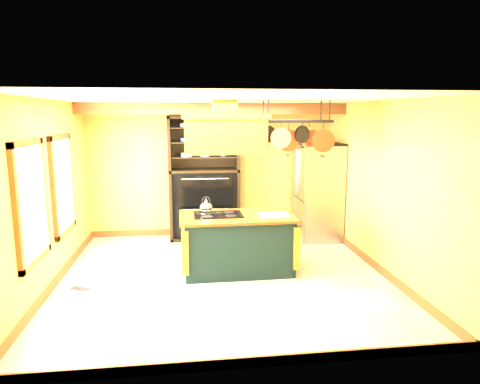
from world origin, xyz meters
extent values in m
plane|color=beige|center=(0.00, 0.00, 0.00)|extent=(5.00, 5.00, 0.00)
plane|color=white|center=(0.00, 0.00, 2.70)|extent=(5.00, 5.00, 0.00)
cube|color=#E7AA54|center=(0.00, 2.50, 1.35)|extent=(5.00, 0.02, 2.70)
cube|color=#E7AA54|center=(0.00, -2.50, 1.35)|extent=(5.00, 0.02, 2.70)
cube|color=#E7AA54|center=(-2.50, 0.00, 1.35)|extent=(0.02, 5.00, 2.70)
cube|color=#E7AA54|center=(2.50, 0.00, 1.35)|extent=(0.02, 5.00, 2.70)
cube|color=brown|center=(0.00, 1.70, 2.59)|extent=(5.00, 0.15, 0.20)
cube|color=brown|center=(-2.47, -0.80, 1.40)|extent=(0.06, 1.06, 1.56)
cube|color=white|center=(-2.44, -0.80, 1.40)|extent=(0.02, 0.85, 1.34)
cube|color=brown|center=(-2.47, 0.60, 1.40)|extent=(0.06, 1.06, 1.56)
cube|color=white|center=(-2.44, 0.60, 1.40)|extent=(0.02, 0.85, 1.34)
cube|color=#12272A|center=(0.25, 0.21, 0.44)|extent=(1.69, 0.93, 0.88)
cube|color=brown|center=(0.25, 0.21, 0.90)|extent=(1.84, 1.04, 0.04)
cube|color=black|center=(-0.05, 0.25, 0.93)|extent=(0.77, 0.54, 0.01)
ellipsoid|color=silver|center=(-0.24, 0.37, 1.03)|extent=(0.20, 0.20, 0.16)
cube|color=white|center=(0.81, 0.13, 0.93)|extent=(0.46, 0.36, 0.02)
cube|color=#A58429|center=(0.05, 0.21, 2.16)|extent=(1.22, 0.65, 0.51)
cube|color=brown|center=(0.05, 0.21, 2.45)|extent=(1.29, 0.73, 0.08)
cube|color=#A58429|center=(0.05, 0.21, 2.56)|extent=(0.35, 0.35, 0.29)
cube|color=black|center=(1.15, 0.21, 2.38)|extent=(1.04, 0.52, 0.04)
cylinder|color=black|center=(0.68, 0.00, 2.54)|extent=(0.02, 0.02, 0.32)
cylinder|color=black|center=(1.62, 0.41, 2.54)|extent=(0.02, 0.02, 0.32)
cylinder|color=black|center=(0.73, 0.31, 2.18)|extent=(0.27, 0.04, 0.27)
cylinder|color=silver|center=(0.90, 0.10, 2.13)|extent=(0.31, 0.04, 0.31)
cylinder|color=#B6422D|center=(1.07, 0.31, 2.08)|extent=(0.35, 0.04, 0.35)
cylinder|color=black|center=(1.23, 0.10, 2.18)|extent=(0.27, 0.04, 0.27)
cylinder|color=silver|center=(1.40, 0.31, 2.13)|extent=(0.31, 0.04, 0.31)
cylinder|color=#B6422D|center=(1.57, 0.10, 2.08)|extent=(0.35, 0.04, 0.35)
cube|color=#9899A0|center=(2.08, 1.90, 0.95)|extent=(0.79, 0.97, 1.90)
cube|color=#9899A0|center=(1.67, 1.66, 1.37)|extent=(0.03, 0.47, 1.02)
cube|color=#9899A0|center=(1.67, 2.14, 1.37)|extent=(0.03, 0.47, 1.02)
cube|color=#9899A0|center=(1.67, 1.90, 0.44)|extent=(0.03, 0.93, 0.80)
cube|color=black|center=(2.08, 1.90, 0.03)|extent=(0.75, 0.92, 0.06)
cube|color=black|center=(-0.19, 2.45, 1.23)|extent=(1.39, 0.06, 2.47)
cube|color=black|center=(-0.86, 2.19, 1.23)|extent=(0.06, 0.59, 2.47)
cube|color=black|center=(0.48, 2.19, 1.23)|extent=(0.06, 0.59, 2.47)
cube|color=black|center=(-0.19, 2.19, 1.39)|extent=(1.39, 0.59, 0.05)
cube|color=black|center=(-0.19, 2.22, 0.73)|extent=(1.27, 0.49, 1.33)
cube|color=black|center=(-0.19, 1.87, 1.02)|extent=(1.09, 0.04, 0.59)
cube|color=black|center=(-0.19, 1.87, 0.43)|extent=(1.09, 0.04, 0.54)
cube|color=black|center=(-0.19, 2.19, 1.66)|extent=(1.27, 0.53, 0.02)
cube|color=black|center=(-0.19, 2.19, 1.95)|extent=(1.27, 0.53, 0.02)
cube|color=black|center=(-0.19, 2.19, 2.23)|extent=(1.27, 0.53, 0.03)
cylinder|color=white|center=(-0.53, 2.14, 1.71)|extent=(0.22, 0.22, 0.07)
cylinder|color=#4775C7|center=(0.19, 2.14, 2.05)|extent=(0.10, 0.10, 0.17)
cube|color=black|center=(-2.09, -0.24, 0.01)|extent=(0.30, 0.22, 0.01)
camera|label=1|loc=(-0.54, -6.31, 2.47)|focal=32.00mm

